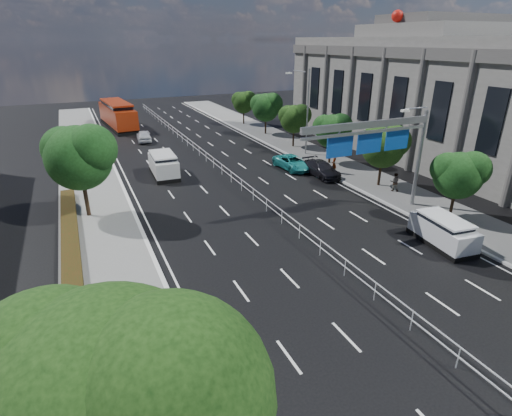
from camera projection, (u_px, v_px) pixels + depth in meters
ground at (397, 319)px, 18.12m from camera, size 160.00×160.00×0.00m
sidewalk_near at (138, 407)px, 13.70m from camera, size 5.00×140.00×0.14m
kerb_near at (208, 383)px, 14.65m from camera, size 0.25×140.00×0.15m
median_fence at (224, 171)px, 36.77m from camera, size 0.05×85.00×1.02m
hedge_near at (75, 327)px, 17.09m from camera, size 1.00×36.00×0.44m
toilet_sign at (145, 336)px, 12.79m from camera, size 1.62×0.18×4.34m
overhead_gantry at (380, 138)px, 26.93m from camera, size 10.24×0.38×7.45m
streetlight_far at (305, 107)px, 41.89m from camera, size 2.78×2.40×9.00m
civic_hall at (430, 94)px, 43.17m from camera, size 14.40×36.00×14.35m
near_tree_big at (113, 405)px, 7.63m from camera, size 5.72×5.33×7.71m
near_tree_back at (79, 154)px, 26.83m from camera, size 4.84×4.51×6.69m
far_tree_c at (459, 173)px, 26.93m from camera, size 3.52×3.28×4.94m
far_tree_d at (384, 145)px, 33.11m from camera, size 3.85×3.59×5.34m
far_tree_e at (332, 129)px, 39.45m from camera, size 3.63×3.38×5.13m
far_tree_f at (295, 117)px, 45.76m from camera, size 3.52×3.28×5.02m
far_tree_g at (266, 106)px, 51.95m from camera, size 3.96×3.69×5.45m
far_tree_h at (244, 101)px, 58.36m from camera, size 3.41×3.18×4.91m
white_minivan at (163, 165)px, 36.87m from camera, size 2.30×4.96×2.12m
red_bus at (117, 114)px, 57.01m from camera, size 4.06×12.48×3.66m
near_car_silver at (144, 136)px, 49.55m from camera, size 2.03×4.23×1.39m
near_car_dark at (114, 113)px, 65.44m from camera, size 1.86×4.29×1.37m
silver_minivan at (443, 231)px, 24.43m from camera, size 2.35×4.53×1.80m
parked_car_teal at (292, 163)px, 38.94m from camera, size 2.50×4.83×1.30m
parked_car_dark at (322, 169)px, 36.95m from camera, size 1.95×4.66×1.34m
pedestrian_a at (334, 164)px, 37.26m from camera, size 0.76×0.74×1.77m
pedestrian_b at (395, 182)px, 32.84m from camera, size 0.95×0.91×1.54m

